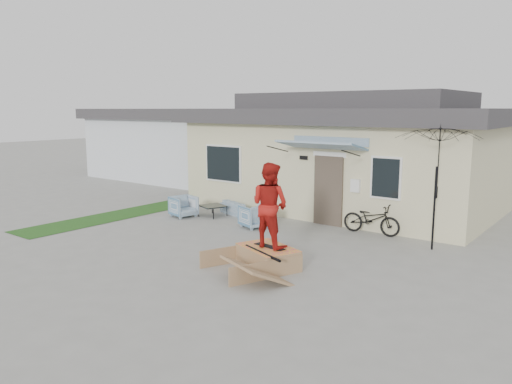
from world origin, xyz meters
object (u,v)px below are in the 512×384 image
Objects in this scene: bicycle at (372,216)px; skater at (270,204)px; patio_umbrella at (436,181)px; skate_ramp at (268,257)px; loveseat at (239,206)px; coffee_table at (213,211)px; armchair_left at (184,205)px; armchair_right at (254,215)px; skateboard at (270,246)px.

bicycle is 4.26m from skater.
patio_umbrella reaches higher than skate_ramp.
skater reaches higher than loveseat.
armchair_left is at bearing -138.34° from coffee_table.
skater reaches higher than skate_ramp.
armchair_left is 1.00× the size of armchair_right.
armchair_left reaches higher than skateboard.
loveseat is 0.94× the size of bicycle.
bicycle is 4.16m from skateboard.
bicycle is 0.65× the size of patio_umbrella.
skater reaches higher than armchair_right.
loveseat is at bearing 157.14° from skate_ramp.
armchair_right is at bearing -71.78° from armchair_left.
bicycle reaches higher than skateboard.
skater is (4.59, -3.13, 1.26)m from coffee_table.
armchair_left is 0.40× the size of skater.
patio_umbrella reaches higher than loveseat.
coffee_table is (0.71, 0.63, -0.20)m from armchair_left.
armchair_left is at bearing 175.37° from skate_ramp.
skateboard is at bearing 63.24° from armchair_right.
skate_ramp is 0.25m from skateboard.
skate_ramp is (-0.56, -4.16, -0.31)m from bicycle.
skater is at bearing -34.28° from coffee_table.
skate_ramp is at bearing 155.12° from loveseat.
skate_ramp is at bearing 72.09° from skater.
armchair_right is 0.46× the size of bicycle.
armchair_right is 5.23m from patio_umbrella.
loveseat is 0.87× the size of skate_ramp.
loveseat is at bearing 144.94° from skateboard.
skater is at bearing 169.61° from bicycle.
armchair_left is 7.92m from patio_umbrella.
skateboard is 0.43× the size of skater.
skateboard is (4.59, -3.13, 0.29)m from coffee_table.
armchair_right is at bearing 162.69° from loveseat.
skate_ramp is at bearing 169.46° from bicycle.
coffee_table is 0.44× the size of bicycle.
coffee_table is 0.29× the size of patio_umbrella.
armchair_left is at bearing 66.28° from loveseat.
armchair_left reaches higher than loveseat.
bicycle reaches higher than skate_ramp.
bicycle is at bearing 164.58° from patio_umbrella.
loveseat is 1.83m from armchair_left.
armchair_right reaches higher than armchair_left.
skate_ramp is at bearing -102.47° from armchair_left.
skate_ramp is at bearing -123.80° from patio_umbrella.
bicycle is 0.88× the size of skater.
skater is (0.02, 0.04, 1.21)m from skate_ramp.
armchair_left is 0.97m from coffee_table.
patio_umbrella reaches higher than armchair_left.
patio_umbrella reaches higher than armchair_right.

